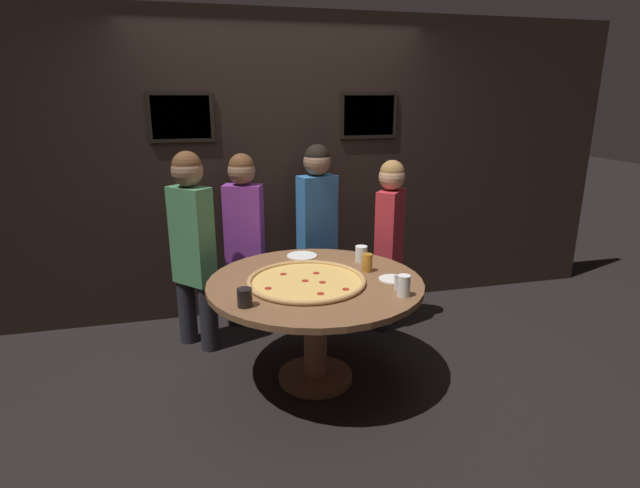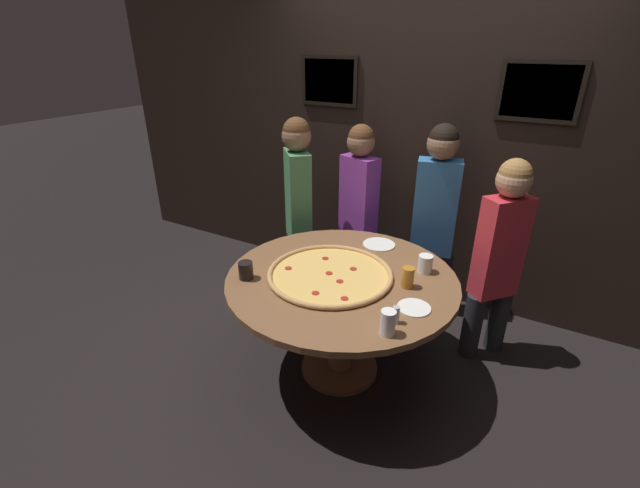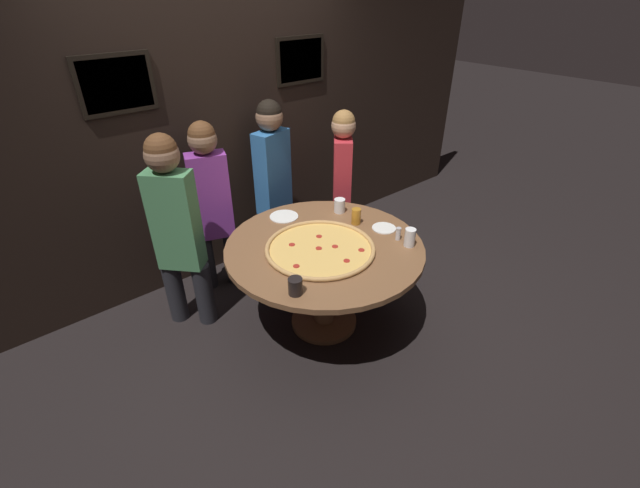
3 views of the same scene
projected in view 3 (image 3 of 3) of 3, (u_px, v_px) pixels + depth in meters
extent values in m
plane|color=black|center=(324.00, 322.00, 3.46)|extent=(24.00, 24.00, 0.00)
cube|color=black|center=(225.00, 126.00, 3.63)|extent=(6.40, 0.06, 2.60)
cube|color=black|center=(116.00, 84.00, 2.93)|extent=(0.52, 0.02, 0.40)
cube|color=#B2A893|center=(117.00, 84.00, 2.93)|extent=(0.46, 0.01, 0.34)
cube|color=black|center=(301.00, 60.00, 3.80)|extent=(0.52, 0.02, 0.40)
cube|color=slate|center=(301.00, 60.00, 3.80)|extent=(0.46, 0.01, 0.34)
cylinder|color=brown|center=(324.00, 247.00, 3.08)|extent=(1.43, 1.43, 0.04)
cylinder|color=brown|center=(324.00, 288.00, 3.28)|extent=(0.16, 0.16, 0.70)
cylinder|color=brown|center=(324.00, 320.00, 3.45)|extent=(0.52, 0.52, 0.04)
cylinder|color=#EAB75B|center=(320.00, 249.00, 3.01)|extent=(0.74, 0.74, 0.01)
torus|color=tan|center=(320.00, 248.00, 3.01)|extent=(0.78, 0.78, 0.03)
cylinder|color=#A8281E|center=(292.00, 245.00, 3.05)|extent=(0.04, 0.04, 0.00)
cylinder|color=#A8281E|center=(335.00, 246.00, 3.02)|extent=(0.04, 0.04, 0.00)
cylinder|color=#A8281E|center=(347.00, 261.00, 2.87)|extent=(0.04, 0.04, 0.00)
cylinder|color=#A8281E|center=(319.00, 236.00, 3.14)|extent=(0.04, 0.04, 0.00)
cylinder|color=#A8281E|center=(319.00, 248.00, 3.00)|extent=(0.04, 0.04, 0.00)
cylinder|color=#A8281E|center=(296.00, 266.00, 2.82)|extent=(0.04, 0.04, 0.00)
cylinder|color=#A8281E|center=(361.00, 250.00, 2.98)|extent=(0.04, 0.04, 0.00)
cylinder|color=#BC7A23|center=(356.00, 216.00, 3.30)|extent=(0.07, 0.07, 0.13)
cylinder|color=black|center=(295.00, 286.00, 2.57)|extent=(0.09, 0.09, 0.11)
cylinder|color=white|center=(410.00, 237.00, 3.03)|extent=(0.08, 0.08, 0.13)
cylinder|color=white|center=(340.00, 206.00, 3.47)|extent=(0.09, 0.09, 0.11)
cylinder|color=white|center=(384.00, 228.00, 3.27)|extent=(0.18, 0.18, 0.01)
cylinder|color=white|center=(284.00, 216.00, 3.43)|extent=(0.23, 0.23, 0.01)
cylinder|color=silver|center=(398.00, 234.00, 3.11)|extent=(0.04, 0.04, 0.08)
cylinder|color=#B7B7BC|center=(399.00, 229.00, 3.09)|extent=(0.04, 0.04, 0.01)
cylinder|color=#232328|center=(233.00, 257.00, 3.81)|extent=(0.17, 0.17, 0.51)
cylinder|color=#232328|center=(207.00, 262.00, 3.75)|extent=(0.17, 0.17, 0.51)
cube|color=purple|center=(211.00, 196.00, 3.45)|extent=(0.34, 0.26, 0.72)
sphere|color=#8C664C|center=(202.00, 140.00, 3.21)|extent=(0.22, 0.22, 0.22)
sphere|color=brown|center=(202.00, 135.00, 3.19)|extent=(0.20, 0.20, 0.20)
cylinder|color=#232328|center=(340.00, 226.00, 4.31)|extent=(0.19, 0.19, 0.49)
cylinder|color=#232328|center=(341.00, 237.00, 4.12)|extent=(0.19, 0.19, 0.49)
cube|color=red|center=(342.00, 175.00, 3.91)|extent=(0.31, 0.33, 0.69)
sphere|color=tan|center=(344.00, 126.00, 3.67)|extent=(0.21, 0.21, 0.21)
sphere|color=#9E703D|center=(344.00, 121.00, 3.65)|extent=(0.20, 0.20, 0.20)
cylinder|color=#232328|center=(204.00, 293.00, 3.35)|extent=(0.20, 0.20, 0.53)
cylinder|color=#232328|center=(175.00, 291.00, 3.38)|extent=(0.20, 0.20, 0.53)
cube|color=#4C8C59|center=(175.00, 221.00, 3.03)|extent=(0.34, 0.35, 0.74)
sphere|color=#8C664C|center=(162.00, 155.00, 2.77)|extent=(0.23, 0.23, 0.23)
sphere|color=brown|center=(161.00, 149.00, 2.75)|extent=(0.21, 0.21, 0.21)
cylinder|color=#232328|center=(284.00, 229.00, 4.22)|extent=(0.17, 0.17, 0.53)
cylinder|color=#232328|center=(268.00, 239.00, 4.05)|extent=(0.17, 0.17, 0.53)
cube|color=#3370B2|center=(273.00, 172.00, 3.80)|extent=(0.35, 0.24, 0.74)
sphere|color=#8C664C|center=(269.00, 117.00, 3.54)|extent=(0.23, 0.23, 0.23)
sphere|color=black|center=(269.00, 112.00, 3.52)|extent=(0.21, 0.21, 0.21)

